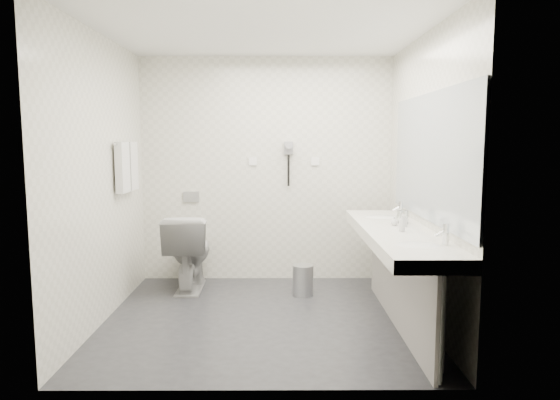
{
  "coord_description": "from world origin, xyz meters",
  "views": [
    {
      "loc": [
        0.13,
        -4.32,
        1.59
      ],
      "look_at": [
        0.15,
        0.15,
        1.05
      ],
      "focal_mm": 32.05,
      "sensor_mm": 36.0,
      "label": 1
    }
  ],
  "objects": [
    {
      "name": "towel_rail",
      "position": [
        -1.35,
        0.55,
        1.55
      ],
      "size": [
        0.02,
        0.62,
        0.02
      ],
      "primitive_type": "cylinder",
      "rotation": [
        1.57,
        0.0,
        0.0
      ],
      "color": "silver",
      "rests_on": "wall_left"
    },
    {
      "name": "towel_far",
      "position": [
        -1.34,
        0.69,
        1.33
      ],
      "size": [
        0.07,
        0.24,
        0.48
      ],
      "primitive_type": "cube",
      "color": "silver",
      "rests_on": "towel_rail"
    },
    {
      "name": "wall_front",
      "position": [
        0.0,
        -1.3,
        1.25
      ],
      "size": [
        2.8,
        0.0,
        2.8
      ],
      "primitive_type": "plane",
      "rotation": [
        -1.57,
        0.0,
        0.0
      ],
      "color": "silver",
      "rests_on": "floor"
    },
    {
      "name": "glass_right",
      "position": [
        1.23,
        0.11,
        0.91
      ],
      "size": [
        0.08,
        0.08,
        0.11
      ],
      "primitive_type": "cylinder",
      "rotation": [
        0.0,
        0.0,
        0.3
      ],
      "color": "silver",
      "rests_on": "vanity_counter"
    },
    {
      "name": "vanity_panel",
      "position": [
        1.15,
        -0.2,
        0.38
      ],
      "size": [
        0.03,
        2.15,
        0.75
      ],
      "primitive_type": "cube",
      "color": "#9B9693",
      "rests_on": "floor"
    },
    {
      "name": "dryer_cradle",
      "position": [
        0.25,
        1.27,
        1.5
      ],
      "size": [
        0.1,
        0.04,
        0.14
      ],
      "primitive_type": "cube",
      "color": "gray",
      "rests_on": "wall_back"
    },
    {
      "name": "soap_bottle_c",
      "position": [
        1.14,
        -0.33,
        0.92
      ],
      "size": [
        0.06,
        0.06,
        0.14
      ],
      "primitive_type": "imported",
      "rotation": [
        0.0,
        0.0,
        0.09
      ],
      "color": "beige",
      "rests_on": "vanity_counter"
    },
    {
      "name": "flush_plate",
      "position": [
        -0.85,
        1.29,
        0.95
      ],
      "size": [
        0.18,
        0.02,
        0.12
      ],
      "primitive_type": "cube",
      "color": "#B2B5BA",
      "rests_on": "wall_back"
    },
    {
      "name": "glass_left",
      "position": [
        1.25,
        0.05,
        0.91
      ],
      "size": [
        0.07,
        0.07,
        0.12
      ],
      "primitive_type": "cylinder",
      "rotation": [
        0.0,
        0.0,
        -0.08
      ],
      "color": "silver",
      "rests_on": "vanity_counter"
    },
    {
      "name": "basin_near",
      "position": [
        1.12,
        -0.85,
        0.83
      ],
      "size": [
        0.4,
        0.31,
        0.05
      ],
      "primitive_type": "ellipsoid",
      "color": "white",
      "rests_on": "vanity_counter"
    },
    {
      "name": "mirror",
      "position": [
        1.39,
        -0.2,
        1.45
      ],
      "size": [
        0.02,
        2.2,
        1.05
      ],
      "primitive_type": "cube",
      "color": "#B2BCC6",
      "rests_on": "wall_right"
    },
    {
      "name": "wall_left",
      "position": [
        -1.4,
        0.0,
        1.25
      ],
      "size": [
        0.0,
        2.6,
        2.6
      ],
      "primitive_type": "plane",
      "rotation": [
        1.57,
        0.0,
        1.57
      ],
      "color": "silver",
      "rests_on": "floor"
    },
    {
      "name": "vanity_counter",
      "position": [
        1.12,
        -0.2,
        0.8
      ],
      "size": [
        0.55,
        2.2,
        0.1
      ],
      "primitive_type": "cube",
      "color": "white",
      "rests_on": "floor"
    },
    {
      "name": "towel_near",
      "position": [
        -1.34,
        0.41,
        1.33
      ],
      "size": [
        0.07,
        0.24,
        0.48
      ],
      "primitive_type": "cube",
      "color": "silver",
      "rests_on": "towel_rail"
    },
    {
      "name": "dryer_cord",
      "position": [
        0.25,
        1.26,
        1.25
      ],
      "size": [
        0.02,
        0.02,
        0.35
      ],
      "primitive_type": "cylinder",
      "color": "black",
      "rests_on": "dryer_cradle"
    },
    {
      "name": "wall_back",
      "position": [
        0.0,
        1.3,
        1.25
      ],
      "size": [
        2.8,
        0.0,
        2.8
      ],
      "primitive_type": "plane",
      "rotation": [
        1.57,
        0.0,
        0.0
      ],
      "color": "silver",
      "rests_on": "floor"
    },
    {
      "name": "floor",
      "position": [
        0.0,
        0.0,
        0.0
      ],
      "size": [
        2.8,
        2.8,
        0.0
      ],
      "primitive_type": "plane",
      "color": "#29292E",
      "rests_on": "ground"
    },
    {
      "name": "wall_right",
      "position": [
        1.4,
        0.0,
        1.25
      ],
      "size": [
        0.0,
        2.6,
        2.6
      ],
      "primitive_type": "plane",
      "rotation": [
        1.57,
        0.0,
        -1.57
      ],
      "color": "silver",
      "rests_on": "floor"
    },
    {
      "name": "toilet",
      "position": [
        -0.82,
        0.9,
        0.41
      ],
      "size": [
        0.47,
        0.81,
        0.81
      ],
      "primitive_type": "imported",
      "rotation": [
        0.0,
        0.0,
        3.16
      ],
      "color": "white",
      "rests_on": "floor"
    },
    {
      "name": "pedal_bin",
      "position": [
        0.39,
        0.67,
        0.15
      ],
      "size": [
        0.28,
        0.28,
        0.3
      ],
      "primitive_type": "cylinder",
      "rotation": [
        0.0,
        0.0,
        -0.38
      ],
      "color": "#B2B5BA",
      "rests_on": "floor"
    },
    {
      "name": "dryer_barrel",
      "position": [
        0.25,
        1.2,
        1.53
      ],
      "size": [
        0.08,
        0.14,
        0.08
      ],
      "primitive_type": "cylinder",
      "rotation": [
        1.57,
        0.0,
        0.0
      ],
      "color": "gray",
      "rests_on": "dryer_cradle"
    },
    {
      "name": "switch_plate_b",
      "position": [
        0.55,
        1.29,
        1.35
      ],
      "size": [
        0.09,
        0.02,
        0.09
      ],
      "primitive_type": "cube",
      "color": "white",
      "rests_on": "wall_back"
    },
    {
      "name": "bin_lid",
      "position": [
        0.39,
        0.67,
        0.31
      ],
      "size": [
        0.22,
        0.22,
        0.02
      ],
      "primitive_type": "cylinder",
      "color": "#B2B5BA",
      "rests_on": "pedal_bin"
    },
    {
      "name": "vanity_post_near",
      "position": [
        1.18,
        -1.24,
        0.38
      ],
      "size": [
        0.06,
        0.06,
        0.75
      ],
      "primitive_type": "cylinder",
      "color": "silver",
      "rests_on": "floor"
    },
    {
      "name": "basin_far",
      "position": [
        1.12,
        0.45,
        0.83
      ],
      "size": [
        0.4,
        0.31,
        0.05
      ],
      "primitive_type": "ellipsoid",
      "color": "white",
      "rests_on": "vanity_counter"
    },
    {
      "name": "ceiling",
      "position": [
        0.0,
        0.0,
        2.5
      ],
      "size": [
        2.8,
        2.8,
        0.0
      ],
      "primitive_type": "plane",
      "rotation": [
        3.14,
        0.0,
        0.0
      ],
      "color": "white",
      "rests_on": "wall_back"
    },
    {
      "name": "soap_bottle_b",
      "position": [
        1.14,
        -0.06,
        0.89
      ],
      "size": [
        0.07,
        0.07,
        0.08
      ],
      "primitive_type": "imported",
      "rotation": [
        0.0,
        0.0,
        -0.22
      ],
      "color": "beige",
      "rests_on": "vanity_counter"
    },
    {
      "name": "switch_plate_a",
      "position": [
        -0.15,
        1.29,
        1.35
      ],
      "size": [
        0.09,
        0.02,
        0.09
      ],
      "primitive_type": "cube",
      "color": "white",
      "rests_on": "wall_back"
    },
    {
      "name": "vanity_post_far",
      "position": [
        1.18,
        0.84,
        0.38
      ],
      "size": [
        0.06,
        0.06,
        0.75
      ],
      "primitive_type": "cylinder",
      "color": "silver",
      "rests_on": "floor"
    },
    {
      "name": "faucet_far",
      "position": [
        1.32,
        0.45,
        0.92
      ],
      "size": [
        0.04,
        0.04,
        0.15
      ],
      "primitive_type": "cylinder",
      "color": "silver",
      "rests_on": "vanity_counter"
    },
    {
      "name": "soap_bottle_a",
      "position": [
        1.21,
        -0.11,
        0.91
      ],
      "size": [
        0.07,
        0.07,
        0.11
      ],
      "primitive_type": "imported",
      "rotation": [
        0.0,
        0.0,
        0.46
      ],
      "color": "beige",
      "rests_on": "vanity_counter"
    },
    {
      "name": "faucet_near",
      "position": [
        1.32,
        -0.85,
        0.92
      ],
      "size": [
        0.04,
        0.04,
        0.15
      ],
      "primitive_type": "cylinder",
      "color": "silver",
      "rests_on": "vanity_counter"
    }
  ]
}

